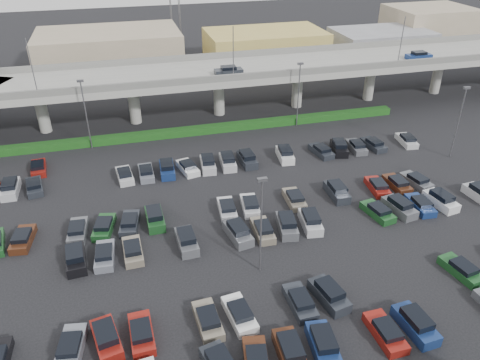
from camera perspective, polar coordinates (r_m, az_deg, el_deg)
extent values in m
plane|color=black|center=(52.38, -0.15, -5.32)|extent=(280.00, 280.00, 0.00)
cube|color=gray|center=(77.59, -6.34, 12.61)|extent=(150.00, 13.00, 1.10)
cube|color=slate|center=(71.39, -5.55, 11.97)|extent=(150.00, 0.50, 1.00)
cube|color=slate|center=(83.23, -7.11, 14.52)|extent=(150.00, 0.50, 1.00)
cylinder|color=gray|center=(79.03, -22.99, 7.70)|extent=(1.80, 1.80, 6.70)
cube|color=slate|center=(78.01, -23.45, 9.83)|extent=(2.60, 9.75, 0.50)
cylinder|color=gray|center=(78.11, -12.78, 9.13)|extent=(1.80, 1.80, 6.70)
cube|color=slate|center=(77.08, -13.05, 11.31)|extent=(2.60, 9.75, 0.50)
cylinder|color=gray|center=(79.68, -2.58, 10.27)|extent=(1.80, 1.80, 6.70)
cube|color=slate|center=(78.67, -2.64, 12.43)|extent=(2.60, 9.75, 0.50)
cylinder|color=gray|center=(83.60, 7.00, 11.04)|extent=(1.80, 1.80, 6.70)
cube|color=slate|center=(82.64, 7.13, 13.11)|extent=(2.60, 9.75, 0.50)
cylinder|color=gray|center=(89.56, 15.54, 11.48)|extent=(1.80, 1.80, 6.70)
cube|color=slate|center=(88.66, 15.83, 13.40)|extent=(2.60, 9.75, 0.50)
cylinder|color=gray|center=(97.18, 22.91, 11.65)|extent=(1.80, 1.80, 6.70)
cube|color=slate|center=(96.36, 23.28, 13.42)|extent=(2.60, 9.75, 0.50)
cube|color=#252930|center=(75.58, -1.40, 13.06)|extent=(4.40, 1.82, 0.82)
cube|color=black|center=(75.40, -1.40, 13.52)|extent=(2.30, 1.60, 0.50)
cube|color=navy|center=(89.52, 20.94, 13.88)|extent=(4.40, 1.82, 0.82)
cube|color=black|center=(89.37, 21.01, 14.26)|extent=(2.30, 1.60, 0.50)
cylinder|color=#56555B|center=(70.57, -24.01, 12.33)|extent=(0.14, 0.14, 8.00)
cylinder|color=#56555B|center=(71.70, -0.83, 15.11)|extent=(0.14, 0.14, 8.00)
cylinder|color=#56555B|center=(82.87, 19.05, 15.61)|extent=(0.14, 0.14, 8.00)
cube|color=#124014|center=(73.47, -5.16, 6.05)|extent=(66.00, 1.60, 1.10)
cube|color=black|center=(37.74, 2.11, -20.93)|extent=(1.98, 2.55, 0.50)
cube|color=#492413|center=(38.88, 6.14, -20.28)|extent=(2.01, 4.48, 1.05)
cube|color=black|center=(38.25, 6.21, -19.49)|extent=(1.71, 2.67, 0.65)
cube|color=navy|center=(39.68, 10.09, -19.31)|extent=(2.29, 4.57, 1.05)
cube|color=black|center=(39.07, 10.20, -18.52)|extent=(1.88, 2.76, 0.65)
cube|color=maroon|center=(41.87, 17.29, -17.38)|extent=(1.93, 4.44, 0.82)
cube|color=black|center=(41.31, 17.57, -16.97)|extent=(1.66, 2.34, 0.50)
cube|color=navy|center=(43.07, 20.58, -16.25)|extent=(2.16, 4.53, 1.05)
cube|color=black|center=(42.50, 20.78, -15.48)|extent=(1.80, 2.72, 0.65)
cube|color=slate|center=(41.35, -19.90, -18.73)|extent=(2.52, 4.64, 0.82)
cube|color=black|center=(40.76, -20.07, -18.35)|extent=(1.96, 2.53, 0.50)
cube|color=maroon|center=(40.93, -15.93, -18.26)|extent=(2.66, 4.67, 1.05)
cube|color=black|center=(40.34, -16.10, -17.48)|extent=(2.09, 2.87, 0.65)
cube|color=maroon|center=(40.86, -11.89, -17.91)|extent=(1.98, 4.46, 0.82)
cube|color=black|center=(40.27, -11.97, -17.52)|extent=(1.68, 2.36, 0.50)
cube|color=slate|center=(41.11, -3.93, -16.77)|extent=(2.07, 4.50, 0.82)
cube|color=black|center=(40.52, -3.91, -16.36)|extent=(1.73, 2.39, 0.50)
cube|color=white|center=(41.51, -0.06, -16.09)|extent=(2.34, 4.59, 0.82)
cube|color=black|center=(40.92, 0.01, -15.67)|extent=(1.87, 2.48, 0.50)
cube|color=#252930|center=(42.83, 7.31, -14.60)|extent=(1.89, 4.43, 0.82)
cube|color=black|center=(42.26, 7.47, -14.17)|extent=(1.64, 2.33, 0.50)
cube|color=#252930|center=(43.65, 10.78, -13.70)|extent=(2.60, 4.66, 1.05)
cube|color=black|center=(43.10, 10.88, -12.91)|extent=(2.05, 2.85, 0.65)
cube|color=#1B4C21|center=(50.30, 25.35, -9.92)|extent=(2.53, 4.64, 0.82)
cube|color=black|center=(49.82, 25.65, -9.49)|extent=(1.97, 2.54, 0.50)
cube|color=black|center=(49.35, -19.37, -9.15)|extent=(2.17, 4.53, 1.05)
cube|color=black|center=(48.85, -19.53, -8.40)|extent=(1.81, 2.72, 0.65)
cube|color=slate|center=(49.13, -16.15, -8.89)|extent=(2.08, 4.50, 0.82)
cube|color=black|center=(48.59, -16.25, -8.45)|extent=(1.74, 2.39, 0.50)
cube|color=slate|center=(49.01, -12.93, -8.49)|extent=(1.97, 4.46, 0.82)
cube|color=black|center=(48.46, -13.00, -8.05)|extent=(1.68, 2.35, 0.50)
cube|color=#54565B|center=(49.14, -6.52, -7.51)|extent=(2.01, 4.47, 1.05)
cube|color=black|center=(48.65, -6.57, -6.75)|extent=(1.71, 2.67, 0.65)
cube|color=#54565B|center=(49.96, -0.25, -6.57)|extent=(2.53, 4.64, 1.05)
cube|color=black|center=(49.47, -0.25, -5.81)|extent=(2.01, 2.83, 0.65)
cube|color=slate|center=(50.66, 2.78, -6.19)|extent=(1.99, 4.47, 0.82)
cube|color=black|center=(50.13, 2.87, -5.74)|extent=(1.69, 2.36, 0.50)
cube|color=#54565B|center=(51.35, 5.73, -5.59)|extent=(2.49, 4.63, 1.05)
cube|color=black|center=(50.88, 5.77, -4.84)|extent=(1.99, 2.82, 0.65)
cube|color=silver|center=(52.26, 8.57, -5.10)|extent=(2.38, 4.60, 1.05)
cube|color=black|center=(51.79, 8.64, -4.36)|extent=(1.93, 2.79, 0.65)
cube|color=#1B4C21|center=(55.75, 16.42, -3.79)|extent=(2.55, 4.65, 0.82)
cube|color=black|center=(55.28, 16.62, -3.35)|extent=(1.97, 2.54, 0.50)
cube|color=#54565B|center=(57.06, 18.83, -3.24)|extent=(2.57, 4.65, 1.05)
cube|color=black|center=(56.63, 18.97, -2.55)|extent=(2.04, 2.84, 0.65)
cube|color=navy|center=(58.58, 21.08, -2.91)|extent=(2.06, 4.49, 0.82)
cube|color=black|center=(58.12, 21.30, -2.49)|extent=(1.72, 2.38, 0.50)
cube|color=white|center=(60.07, 23.26, -2.40)|extent=(2.41, 4.61, 1.05)
cube|color=black|center=(59.67, 23.42, -1.74)|extent=(1.95, 2.80, 0.65)
cube|color=silver|center=(63.42, 27.24, -1.63)|extent=(2.16, 4.53, 1.05)
cube|color=#492413|center=(54.36, -24.93, -6.58)|extent=(2.35, 4.59, 0.82)
cube|color=black|center=(53.86, -25.10, -6.16)|extent=(1.87, 2.48, 0.50)
cube|color=#54565B|center=(53.43, -19.17, -5.93)|extent=(2.13, 4.52, 0.82)
cube|color=black|center=(52.91, -19.28, -5.50)|extent=(1.76, 2.41, 0.50)
cube|color=#1B4C21|center=(53.17, -16.23, -5.57)|extent=(2.72, 4.69, 0.82)
cube|color=black|center=(52.65, -16.32, -5.14)|extent=(2.06, 2.59, 0.50)
cube|color=#252930|center=(53.05, -13.27, -5.20)|extent=(2.57, 4.65, 0.82)
cube|color=black|center=(52.53, -13.34, -4.76)|extent=(1.98, 2.55, 0.50)
cube|color=#1B4C21|center=(53.01, -10.33, -4.71)|extent=(1.92, 4.44, 1.05)
cube|color=black|center=(52.55, -10.41, -3.98)|extent=(1.66, 2.64, 0.65)
cube|color=silver|center=(54.00, -1.60, -3.60)|extent=(2.18, 4.53, 0.82)
cube|color=black|center=(53.49, -1.56, -3.15)|extent=(1.79, 2.42, 0.50)
cube|color=silver|center=(54.58, 1.22, -3.19)|extent=(2.32, 4.58, 0.82)
cube|color=black|center=(54.07, 1.28, -2.74)|extent=(1.86, 2.47, 0.50)
cube|color=slate|center=(56.13, 6.63, -2.37)|extent=(2.03, 4.48, 0.82)
cube|color=black|center=(55.64, 6.74, -1.93)|extent=(1.71, 2.37, 0.50)
cube|color=#252930|center=(58.10, 11.71, -1.49)|extent=(1.92, 4.44, 1.05)
cube|color=black|center=(57.68, 11.79, -0.80)|extent=(1.66, 2.64, 0.65)
cube|color=maroon|center=(60.62, 16.39, -0.85)|extent=(2.31, 4.58, 0.82)
cube|color=black|center=(60.17, 16.56, -0.43)|extent=(1.85, 2.47, 0.50)
cube|color=#492413|center=(62.00, 18.58, -0.50)|extent=(1.93, 4.44, 0.82)
cube|color=black|center=(61.56, 18.77, -0.09)|extent=(1.66, 2.34, 0.50)
cube|color=#54565B|center=(63.47, 20.68, -0.17)|extent=(2.57, 4.65, 0.82)
cube|color=black|center=(63.04, 20.88, 0.23)|extent=(1.99, 2.55, 0.50)
cube|color=silver|center=(64.07, -26.17, -1.03)|extent=(1.84, 4.41, 1.05)
cube|color=black|center=(63.69, -26.33, -0.40)|extent=(1.61, 2.61, 0.65)
cube|color=#252930|center=(63.55, -23.75, -0.81)|extent=(2.52, 4.64, 0.82)
cube|color=black|center=(63.09, -23.88, -0.40)|extent=(1.96, 2.53, 0.50)
cube|color=silver|center=(62.44, -13.87, 0.48)|extent=(2.26, 4.56, 0.82)
cube|color=black|center=(61.96, -13.93, 0.90)|extent=(1.83, 2.45, 0.50)
cube|color=slate|center=(62.46, -11.36, 0.81)|extent=(1.85, 4.41, 0.82)
cube|color=black|center=(61.98, -11.40, 1.23)|extent=(1.62, 2.31, 0.50)
cube|color=navy|center=(62.54, -8.87, 1.22)|extent=(2.02, 4.48, 1.05)
cube|color=black|center=(62.16, -8.93, 1.89)|extent=(1.72, 2.67, 0.65)
cube|color=white|center=(62.86, -6.39, 1.45)|extent=(2.73, 4.69, 0.82)
cube|color=black|center=(62.39, -6.39, 1.88)|extent=(2.06, 2.59, 0.50)
cube|color=silver|center=(63.19, -3.93, 1.86)|extent=(2.22, 4.55, 1.05)
cube|color=black|center=(62.80, -3.96, 2.52)|extent=(1.83, 2.74, 0.65)
cube|color=silver|center=(63.68, -1.51, 2.16)|extent=(2.13, 4.52, 1.05)
cube|color=black|center=(63.30, -1.52, 2.82)|extent=(1.78, 2.71, 0.65)
cube|color=#252930|center=(64.29, 0.88, 2.46)|extent=(1.97, 4.46, 1.05)
cube|color=black|center=(63.92, 0.88, 3.11)|extent=(1.69, 2.65, 0.65)
cube|color=white|center=(65.85, 5.50, 3.02)|extent=(2.30, 4.58, 1.05)
cube|color=black|center=(65.48, 5.53, 3.66)|extent=(1.88, 2.76, 0.65)
cube|color=#252930|center=(67.86, 9.87, 3.45)|extent=(2.47, 4.63, 0.82)
cube|color=black|center=(67.42, 9.98, 3.85)|extent=(1.93, 2.52, 0.50)
cube|color=black|center=(68.93, 11.97, 3.77)|extent=(2.77, 4.70, 1.05)
cube|color=black|center=(68.58, 12.05, 4.38)|extent=(2.15, 2.90, 0.65)
cube|color=#54565B|center=(70.20, 13.99, 3.91)|extent=(2.17, 4.53, 0.82)
cube|color=black|center=(69.77, 14.12, 4.30)|extent=(1.78, 2.42, 0.50)
cube|color=#252930|center=(71.50, 15.94, 4.13)|extent=(2.33, 4.59, 0.82)
cube|color=black|center=(71.08, 16.09, 4.51)|extent=(1.86, 2.47, 0.50)
cube|color=silver|center=(74.33, 19.63, 4.52)|extent=(2.36, 4.59, 0.82)
cube|color=black|center=(73.93, 19.80, 4.89)|extent=(1.88, 2.48, 0.50)
cube|color=maroon|center=(67.91, -23.32, 1.29)|extent=(2.23, 4.55, 0.82)
cube|color=black|center=(67.46, -23.44, 1.68)|extent=(1.81, 2.44, 0.50)
cylinder|color=#56555B|center=(70.67, 25.00, 6.18)|extent=(0.18, 0.18, 10.00)
cube|color=#56555B|center=(68.99, 25.93, 10.07)|extent=(0.90, 0.38, 0.30)
cylinder|color=#56555B|center=(70.21, -18.22, 7.40)|extent=(0.18, 0.18, 10.00)
cube|color=#56555B|center=(68.52, -18.91, 11.36)|extent=(0.90, 0.38, 0.30)
cylinder|color=#56555B|center=(75.00, 7.12, 10.12)|extent=(0.18, 0.18, 10.00)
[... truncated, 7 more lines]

